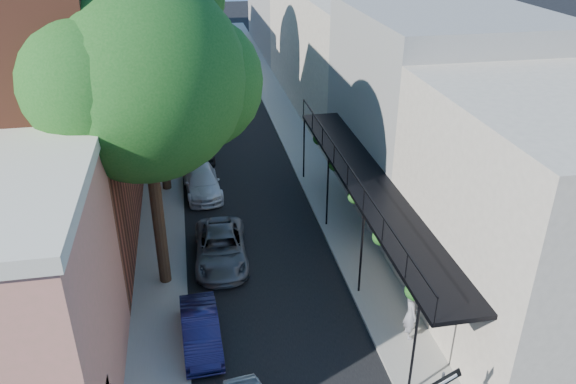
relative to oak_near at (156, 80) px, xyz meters
name	(u,v)px	position (x,y,z in m)	size (l,w,h in m)	color
road_surface	(223,110)	(3.37, 19.74, -7.87)	(6.00, 64.00, 0.01)	black
sidewalk_left	(166,113)	(-0.63, 19.74, -7.82)	(2.00, 64.00, 0.12)	gray
sidewalk_right	(279,106)	(7.37, 19.74, -7.82)	(2.00, 64.00, 0.12)	gray
buildings_left	(71,49)	(-5.93, 18.50, -2.94)	(10.10, 59.10, 12.00)	#DE8372
buildings_right	(351,43)	(12.36, 19.23, -3.45)	(9.80, 55.00, 10.00)	beige
oak_near	(156,80)	(0.00, 0.00, 0.00)	(7.48, 6.80, 11.42)	#312013
oak_mid	(161,50)	(-0.05, 7.97, -0.82)	(6.60, 6.00, 10.20)	#312013
parked_car_b	(201,330)	(0.77, -3.92, -7.31)	(1.20, 3.44, 1.13)	#161542
parked_car_c	(221,248)	(1.80, 0.83, -7.26)	(2.05, 4.45, 1.24)	#5A5B62
parked_car_d	(202,182)	(1.32, 7.14, -7.27)	(1.69, 4.17, 1.21)	white
parked_car_e	(199,148)	(1.35, 11.45, -7.22)	(1.55, 3.85, 1.31)	black
pedestrian	(411,314)	(7.58, -4.91, -6.87)	(0.65, 0.43, 1.78)	gray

